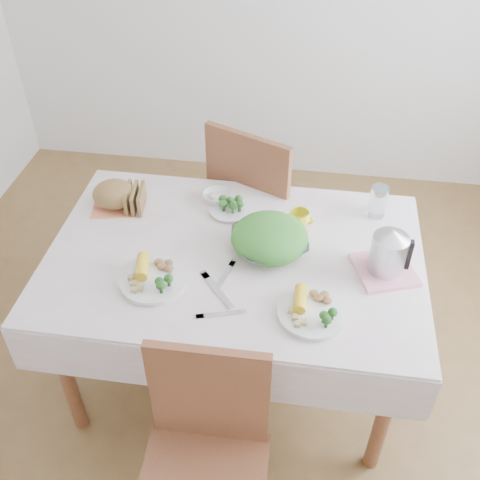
# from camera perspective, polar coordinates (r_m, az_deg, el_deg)

# --- Properties ---
(floor) EXTENTS (3.60, 3.60, 0.00)m
(floor) POSITION_cam_1_polar(r_m,az_deg,el_deg) (2.82, -0.47, -12.97)
(floor) COLOR brown
(floor) RESTS_ON ground
(dining_table) EXTENTS (1.40, 0.90, 0.75)m
(dining_table) POSITION_cam_1_polar(r_m,az_deg,el_deg) (2.53, -0.52, -7.92)
(dining_table) COLOR brown
(dining_table) RESTS_ON floor
(tablecloth) EXTENTS (1.50, 1.00, 0.01)m
(tablecloth) POSITION_cam_1_polar(r_m,az_deg,el_deg) (2.26, -0.58, -1.51)
(tablecloth) COLOR silver
(tablecloth) RESTS_ON dining_table
(chair_far) EXTENTS (0.61, 0.61, 1.02)m
(chair_far) POSITION_cam_1_polar(r_m,az_deg,el_deg) (2.96, 2.80, 2.99)
(chair_far) COLOR brown
(chair_far) RESTS_ON floor
(salad_bowl) EXTENTS (0.39, 0.39, 0.07)m
(salad_bowl) POSITION_cam_1_polar(r_m,az_deg,el_deg) (2.25, 3.01, -0.32)
(salad_bowl) COLOR white
(salad_bowl) RESTS_ON tablecloth
(dinner_plate_left) EXTENTS (0.30, 0.30, 0.02)m
(dinner_plate_left) POSITION_cam_1_polar(r_m,az_deg,el_deg) (2.15, -8.77, -4.03)
(dinner_plate_left) COLOR white
(dinner_plate_left) RESTS_ON tablecloth
(dinner_plate_right) EXTENTS (0.33, 0.33, 0.02)m
(dinner_plate_right) POSITION_cam_1_polar(r_m,az_deg,el_deg) (2.03, 7.37, -7.34)
(dinner_plate_right) COLOR white
(dinner_plate_right) RESTS_ON tablecloth
(broccoli_plate) EXTENTS (0.25, 0.25, 0.02)m
(broccoli_plate) POSITION_cam_1_polar(r_m,az_deg,el_deg) (2.46, -0.98, 3.17)
(broccoli_plate) COLOR beige
(broccoli_plate) RESTS_ON tablecloth
(napkin) EXTENTS (0.22, 0.22, 0.00)m
(napkin) POSITION_cam_1_polar(r_m,az_deg,el_deg) (2.56, -12.50, 3.54)
(napkin) COLOR #FD8356
(napkin) RESTS_ON tablecloth
(bread_loaf) EXTENTS (0.24, 0.24, 0.11)m
(bread_loaf) POSITION_cam_1_polar(r_m,az_deg,el_deg) (2.53, -12.68, 4.55)
(bread_loaf) COLOR brown
(bread_loaf) RESTS_ON napkin
(fruit_bowl) EXTENTS (0.15, 0.15, 0.04)m
(fruit_bowl) POSITION_cam_1_polar(r_m,az_deg,el_deg) (2.52, -2.36, 4.37)
(fruit_bowl) COLOR white
(fruit_bowl) RESTS_ON tablecloth
(yellow_mug) EXTENTS (0.11, 0.11, 0.07)m
(yellow_mug) POSITION_cam_1_polar(r_m,az_deg,el_deg) (2.38, 6.05, 2.18)
(yellow_mug) COLOR yellow
(yellow_mug) RESTS_ON tablecloth
(glass_tumbler) EXTENTS (0.10, 0.10, 0.14)m
(glass_tumbler) POSITION_cam_1_polar(r_m,az_deg,el_deg) (2.48, 13.79, 3.68)
(glass_tumbler) COLOR white
(glass_tumbler) RESTS_ON tablecloth
(pink_tray) EXTENTS (0.28, 0.28, 0.02)m
(pink_tray) POSITION_cam_1_polar(r_m,az_deg,el_deg) (2.24, 14.44, -2.96)
(pink_tray) COLOR pink
(pink_tray) RESTS_ON tablecloth
(electric_kettle) EXTENTS (0.16, 0.16, 0.19)m
(electric_kettle) POSITION_cam_1_polar(r_m,az_deg,el_deg) (2.17, 14.93, -0.80)
(electric_kettle) COLOR #B2B5BA
(electric_kettle) RESTS_ON pink_tray
(fork_left) EXTENTS (0.16, 0.18, 0.00)m
(fork_left) POSITION_cam_1_polar(r_m,az_deg,el_deg) (2.10, -2.34, -5.11)
(fork_left) COLOR silver
(fork_left) RESTS_ON tablecloth
(fork_right) EXTENTS (0.06, 0.18, 0.00)m
(fork_right) POSITION_cam_1_polar(r_m,az_deg,el_deg) (2.15, -1.60, -3.73)
(fork_right) COLOR silver
(fork_right) RESTS_ON tablecloth
(knife) EXTENTS (0.18, 0.07, 0.00)m
(knife) POSITION_cam_1_polar(r_m,az_deg,el_deg) (2.02, -1.91, -7.54)
(knife) COLOR silver
(knife) RESTS_ON tablecloth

